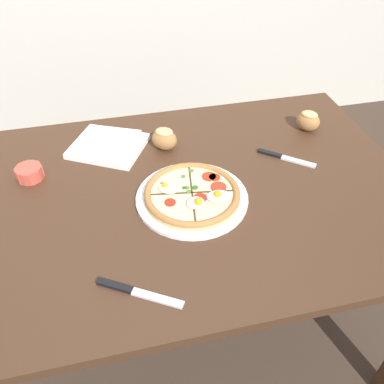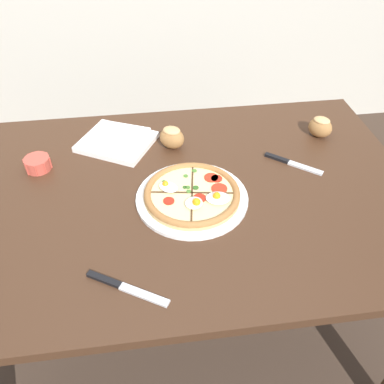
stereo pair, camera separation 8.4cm
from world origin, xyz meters
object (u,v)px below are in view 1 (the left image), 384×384
at_px(ramekin_bowl, 29,172).
at_px(bread_piece_near, 308,121).
at_px(bread_piece_mid, 164,138).
at_px(dining_table, 186,212).
at_px(pizza, 192,195).
at_px(knife_main, 285,158).
at_px(knife_spare, 138,293).
at_px(napkin_folded, 108,145).

height_order(ramekin_bowl, bread_piece_near, bread_piece_near).
relative_size(bread_piece_near, bread_piece_mid, 0.96).
distance_m(dining_table, pizza, 0.12).
xyz_separation_m(knife_main, knife_spare, (-0.55, -0.42, 0.00)).
relative_size(ramekin_bowl, bread_piece_mid, 0.80).
bearing_deg(bread_piece_mid, bread_piece_near, -0.19).
relative_size(bread_piece_mid, knife_main, 0.66).
xyz_separation_m(ramekin_bowl, knife_spare, (0.27, -0.51, -0.02)).
height_order(dining_table, knife_main, knife_main).
xyz_separation_m(ramekin_bowl, napkin_folded, (0.25, 0.11, -0.01)).
relative_size(dining_table, bread_piece_mid, 13.05).
bearing_deg(napkin_folded, bread_piece_near, -3.68).
xyz_separation_m(dining_table, knife_spare, (-0.19, -0.34, 0.10)).
height_order(bread_piece_near, bread_piece_mid, bread_piece_mid).
height_order(pizza, knife_main, pizza).
height_order(dining_table, ramekin_bowl, ramekin_bowl).
bearing_deg(dining_table, napkin_folded, 127.63).
relative_size(dining_table, knife_main, 8.61).
bearing_deg(bread_piece_near, napkin_folded, 176.32).
bearing_deg(napkin_folded, dining_table, -52.37).
xyz_separation_m(dining_table, ramekin_bowl, (-0.46, 0.17, 0.12)).
relative_size(knife_main, knife_spare, 0.84).
xyz_separation_m(napkin_folded, knife_spare, (0.02, -0.62, -0.01)).
height_order(ramekin_bowl, bread_piece_mid, bread_piece_mid).
bearing_deg(knife_main, ramekin_bowl, -146.56).
xyz_separation_m(dining_table, bread_piece_near, (0.51, 0.23, 0.13)).
bearing_deg(knife_spare, bread_piece_near, 70.30).
xyz_separation_m(ramekin_bowl, bread_piece_mid, (0.44, 0.06, 0.02)).
height_order(dining_table, bread_piece_near, bread_piece_near).
xyz_separation_m(napkin_folded, knife_main, (0.57, -0.20, -0.01)).
bearing_deg(bread_piece_near, knife_spare, -140.77).
bearing_deg(ramekin_bowl, pizza, -24.50).
relative_size(pizza, bread_piece_mid, 3.06).
xyz_separation_m(pizza, knife_spare, (-0.20, -0.29, -0.01)).
bearing_deg(bread_piece_mid, knife_spare, -106.38).
bearing_deg(ramekin_bowl, knife_main, -6.16).
bearing_deg(pizza, knife_spare, -124.36).
xyz_separation_m(bread_piece_near, knife_main, (-0.15, -0.15, -0.04)).
xyz_separation_m(dining_table, bread_piece_mid, (-0.02, 0.23, 0.14)).
relative_size(pizza, knife_main, 2.02).
xyz_separation_m(dining_table, pizza, (0.01, -0.05, 0.11)).
distance_m(knife_main, knife_spare, 0.69).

